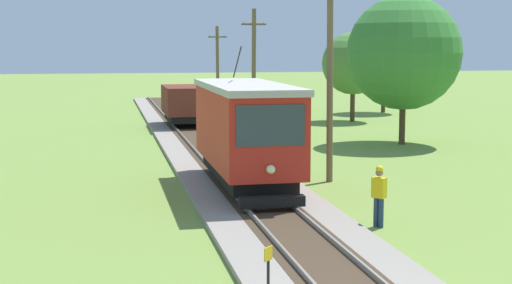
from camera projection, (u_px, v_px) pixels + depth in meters
name	position (u px, v px, depth m)	size (l,w,h in m)	color
red_tram	(246.00, 130.00, 25.99)	(2.60, 8.54, 4.79)	red
freight_car	(184.00, 103.00, 46.13)	(2.40, 5.20, 2.31)	maroon
utility_pole_near_tram	(330.00, 72.00, 27.71)	(1.40, 0.47, 8.12)	brown
utility_pole_mid	(254.00, 71.00, 41.78)	(1.40, 0.46, 7.18)	brown
utility_pole_far	(218.00, 69.00, 55.01)	(1.40, 0.54, 6.56)	brown
trackside_signal_marker	(268.00, 272.00, 14.70)	(0.21, 0.21, 1.18)	black
track_worker	(379.00, 193.00, 20.92)	(0.42, 0.45, 1.78)	navy
tree_left_near	(385.00, 39.00, 56.61)	(4.47, 4.47, 7.87)	#4C3823
tree_right_near	(404.00, 53.00, 38.14)	(5.90, 5.90, 7.72)	#4C3823
tree_right_far	(353.00, 63.00, 50.04)	(4.22, 4.22, 6.06)	#4C3823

